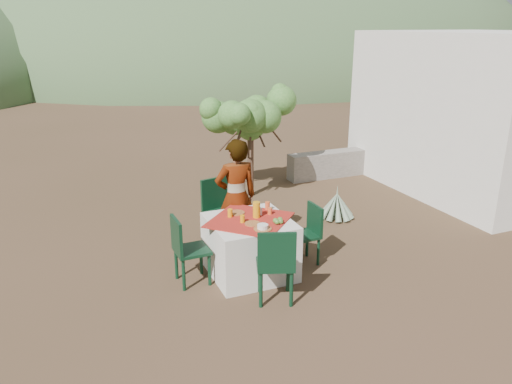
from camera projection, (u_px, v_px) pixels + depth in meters
ground at (248, 273)px, 6.63m from camera, size 160.00×160.00×0.00m
table at (250, 246)px, 6.51m from camera, size 1.30×1.30×0.76m
chair_far at (219, 208)px, 7.40m from camera, size 0.54×0.54×0.98m
chair_near at (276, 262)px, 5.76m from camera, size 0.56×0.56×0.95m
chair_left at (186, 247)px, 6.21m from camera, size 0.42×0.42×0.90m
chair_right at (308, 231)px, 6.80m from camera, size 0.39×0.39×0.83m
person at (236, 197)px, 6.99m from camera, size 0.61×0.41×1.67m
shrub_tree at (252, 121)px, 9.20m from camera, size 1.55×1.52×1.82m
agave at (337, 206)px, 8.42m from camera, size 0.61×0.60×0.64m
guesthouse at (479, 112)px, 9.75m from camera, size 3.20×4.20×3.00m
stone_wall at (344, 162)px, 10.82m from camera, size 2.60×0.35×0.55m
hill_near_right at (223, 62)px, 42.46m from camera, size 48.00×48.00×20.00m
hill_far_center at (22, 56)px, 50.63m from camera, size 60.00×60.00×24.00m
hill_far_right at (327, 52)px, 57.02m from camera, size 36.00×36.00×14.00m
plate_far at (237, 213)px, 6.59m from camera, size 0.22×0.22×0.01m
plate_near at (253, 224)px, 6.23m from camera, size 0.20×0.20×0.01m
glass_far at (230, 213)px, 6.45m from camera, size 0.07×0.07×0.11m
glass_near at (242, 219)px, 6.28m from camera, size 0.06×0.06×0.09m
juice_pitcher at (256, 210)px, 6.42m from camera, size 0.09×0.09×0.21m
bowl_plate at (263, 229)px, 6.08m from camera, size 0.23×0.23×0.01m
white_bowl at (263, 226)px, 6.07m from camera, size 0.14×0.14×0.05m
jar_left at (270, 211)px, 6.54m from camera, size 0.06×0.06×0.09m
jar_right at (267, 206)px, 6.72m from camera, size 0.07×0.07×0.11m
napkin_holder at (259, 212)px, 6.51m from camera, size 0.08×0.05×0.10m
fruit_cluster at (278, 221)px, 6.25m from camera, size 0.13×0.12×0.07m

